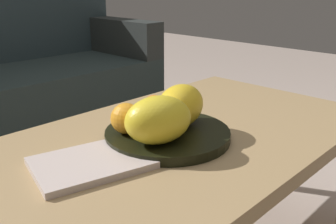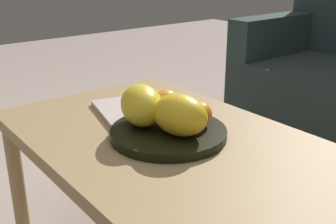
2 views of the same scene
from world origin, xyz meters
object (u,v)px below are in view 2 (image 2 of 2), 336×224
Objects in this scene: banana_bunch at (182,114)px; melon_large_front at (142,105)px; melon_smaller_beside at (179,115)px; orange_front at (167,103)px; coffee_table at (182,160)px; fruit_bowl at (168,133)px; magazine at (128,111)px; orange_left at (200,114)px.

melon_large_front is at bearing -127.12° from banana_bunch.
melon_smaller_beside is 0.15m from orange_front.
fruit_bowl is (-0.06, -0.00, 0.06)m from coffee_table.
banana_bunch is (0.07, 0.09, -0.03)m from melon_large_front.
melon_smaller_beside is 2.02× the size of orange_front.
melon_smaller_beside is (0.05, 0.00, 0.07)m from fruit_bowl.
magazine reaches higher than coffee_table.
banana_bunch is at bearing -138.71° from orange_left.
magazine is (-0.28, 0.02, -0.07)m from melon_smaller_beside.
fruit_bowl is 4.13× the size of orange_front.
coffee_table is at bearing 1.40° from fruit_bowl.
fruit_bowl is at bearing 27.69° from melon_large_front.
coffee_table is 14.55× the size of orange_front.
melon_large_front is 0.13m from melon_smaller_beside.
coffee_table is 4.59× the size of magazine.
orange_front is at bearing 98.53° from melon_large_front.
melon_large_front reaches higher than coffee_table.
melon_large_front reaches higher than orange_front.
magazine is at bearing 160.82° from melon_large_front.
orange_front is 0.51× the size of banana_bunch.
melon_smaller_beside is at bearing -46.25° from banana_bunch.
magazine is (-0.29, 0.02, 0.06)m from coffee_table.
magazine is (-0.23, 0.02, -0.00)m from fruit_bowl.
melon_smaller_beside reaches higher than fruit_bowl.
fruit_bowl is at bearing -111.90° from orange_left.
banana_bunch is at bearing 139.55° from coffee_table.
fruit_bowl is 1.98× the size of melon_large_front.
melon_large_front is 1.03× the size of melon_smaller_beside.
melon_large_front is at bearing -162.54° from melon_smaller_beside.
melon_large_front is 0.10m from orange_front.
melon_smaller_beside is 2.31× the size of orange_left.
banana_bunch reaches higher than magazine.
melon_large_front is at bearing -5.01° from magazine.
fruit_bowl is 0.12m from orange_front.
melon_large_front is 2.08× the size of orange_front.
melon_smaller_beside is at bearing -24.85° from orange_front.
banana_bunch is at bearing 133.75° from melon_smaller_beside.
magazine is (-0.14, -0.05, -0.06)m from orange_front.
melon_large_front reaches higher than fruit_bowl.
melon_smaller_beside is at bearing -80.90° from orange_left.
fruit_bowl reaches higher than magazine.
orange_front reaches higher than orange_left.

